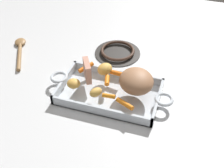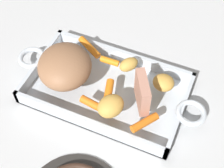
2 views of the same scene
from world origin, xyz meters
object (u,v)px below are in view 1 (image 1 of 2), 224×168
Objects in this scene: roasting_dish at (109,92)px; pork_roast at (136,81)px; baby_carrot_northwest at (107,80)px; stove_burner_rear at (118,52)px; baby_carrot_southwest at (117,73)px; serving_spoon at (20,49)px; roast_slice_thin at (87,70)px; potato_halved at (74,83)px; potato_whole at (96,92)px; baby_carrot_long at (109,96)px; baby_carrot_southeast at (125,104)px; baby_carrot_center_right at (86,67)px; potato_near_roast at (105,69)px.

pork_roast reaches higher than roasting_dish.
baby_carrot_northwest reaches higher than stove_burner_rear.
baby_carrot_southwest is (0.01, 0.07, 0.04)m from roasting_dish.
roast_slice_thin is at bearing -138.48° from serving_spoon.
baby_carrot_northwest is at bearing 179.28° from pork_roast.
potato_halved is (-0.22, -0.06, -0.02)m from pork_roast.
pork_roast is 2.76× the size of potato_whole.
roast_slice_thin is 0.11m from baby_carrot_southwest.
baby_carrot_long is at bearing -85.36° from baby_carrot_southwest.
baby_carrot_southeast reaches higher than stove_burner_rear.
baby_carrot_northwest is at bearing -135.29° from serving_spoon.
baby_carrot_center_right reaches higher than baby_carrot_northwest.
potato_near_roast reaches higher than baby_carrot_center_right.
potato_halved is 0.24× the size of stove_burner_rear.
potato_whole reaches higher than serving_spoon.
baby_carrot_southwest is 0.14m from potato_whole.
potato_halved is at bearing -139.34° from baby_carrot_southwest.
baby_carrot_southwest reaches higher than stove_burner_rear.
baby_carrot_southwest is at bearing 94.64° from baby_carrot_long.
roasting_dish is 2.07× the size of serving_spoon.
pork_roast is at bearing 31.62° from potato_whole.
baby_carrot_long is 0.75× the size of potato_near_roast.
pork_roast is 2.92× the size of baby_carrot_long.
stove_burner_rear is at bearing 69.85° from baby_carrot_center_right.
potato_near_roast is at bearing -130.29° from serving_spoon.
baby_carrot_southeast is at bearing -45.60° from baby_carrot_northwest.
baby_carrot_center_right is (-0.13, 0.13, 0.00)m from baby_carrot_long.
serving_spoon is (-0.47, 0.16, -0.00)m from roasting_dish.
baby_carrot_northwest is 0.48m from serving_spoon.
potato_near_roast is (-0.13, 0.05, -0.01)m from pork_roast.
roast_slice_thin reaches higher than potato_halved.
pork_roast is 0.23m from potato_halved.
baby_carrot_long is at bearing -34.90° from roast_slice_thin.
potato_near_roast is at bearing -1.61° from baby_carrot_center_right.
baby_carrot_long is 0.07m from baby_carrot_southeast.
roast_slice_thin reaches higher than baby_carrot_southwest.
stove_burner_rear is at bearing 101.16° from baby_carrot_long.
potato_near_roast is 0.20m from stove_burner_rear.
serving_spoon is at bearing 160.37° from roast_slice_thin.
baby_carrot_center_right is 0.25m from baby_carrot_southeast.
stove_burner_rear is (-0.03, 0.24, -0.04)m from baby_carrot_northwest.
roasting_dish is at bearing -12.51° from roast_slice_thin.
stove_burner_rear is (-0.13, 0.34, -0.04)m from baby_carrot_southeast.
pork_roast is 0.14m from potato_near_roast.
roasting_dish is 0.12m from pork_roast.
potato_near_roast reaches higher than baby_carrot_northwest.
potato_whole is at bearing -118.68° from roasting_dish.
stove_burner_rear is (0.05, 0.25, -0.07)m from roast_slice_thin.
roasting_dish is at bearing -168.10° from pork_roast.
baby_carrot_northwest is 0.95× the size of potato_halved.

